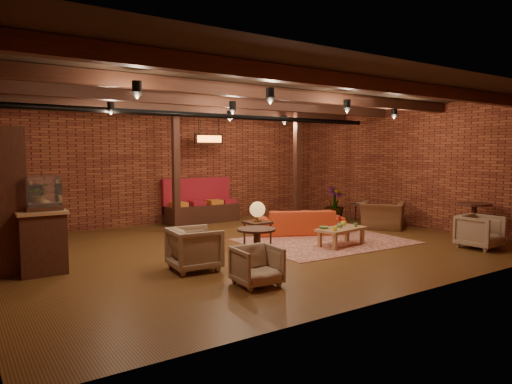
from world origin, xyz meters
TOP-DOWN VIEW (x-y plane):
  - floor at (0.00, 0.00)m, footprint 10.00×10.00m
  - ceiling at (0.00, 0.00)m, footprint 10.00×8.00m
  - wall_back at (0.00, 4.00)m, footprint 10.00×0.02m
  - wall_front at (0.00, -4.00)m, footprint 10.00×0.02m
  - wall_right at (5.00, 0.00)m, footprint 0.02×8.00m
  - ceiling_beams at (0.00, 0.00)m, footprint 9.80×6.40m
  - ceiling_pipe at (0.00, 1.60)m, footprint 9.60×0.12m
  - post_left at (-0.60, 2.60)m, footprint 0.16×0.16m
  - post_right at (2.80, 2.00)m, footprint 0.16×0.16m
  - service_counter at (-4.10, 1.00)m, footprint 0.80×2.50m
  - plant_counter at (-4.00, 1.20)m, footprint 0.35×0.39m
  - shelving_hutch at (-4.50, 1.10)m, footprint 0.52×2.00m
  - banquette at (0.60, 3.55)m, footprint 2.10×0.70m
  - service_sign at (0.60, 3.10)m, footprint 0.86×0.06m
  - ceiling_spotlights at (0.00, 0.00)m, footprint 6.40×4.40m
  - rug at (1.62, -0.48)m, footprint 3.57×2.77m
  - sofa at (1.72, 0.57)m, footprint 2.22×1.59m
  - coffee_table at (1.55, -1.03)m, footprint 1.20×0.72m
  - side_table_lamp at (-0.15, -0.38)m, footprint 0.48×0.48m
  - round_table_left at (-0.99, -1.58)m, footprint 0.66×0.66m
  - armchair_a at (-1.92, -1.10)m, footprint 0.80×0.84m
  - armchair_b at (-1.55, -2.43)m, footprint 0.67×0.64m
  - armchair_right at (4.02, -0.03)m, footprint 1.17×1.27m
  - side_table_book at (4.40, 1.16)m, footprint 0.59×0.59m
  - round_table_right at (4.40, -2.30)m, footprint 0.73×0.73m
  - armchair_far at (3.77, -2.81)m, footprint 0.78×0.74m
  - plant_tall at (3.91, 1.65)m, footprint 2.04×2.04m

SIDE VIEW (x-z plane):
  - floor at x=0.00m, z-range 0.00..0.00m
  - rug at x=1.62m, z-range 0.00..0.01m
  - sofa at x=1.72m, z-range 0.00..0.60m
  - armchair_b at x=-1.55m, z-range 0.00..0.65m
  - coffee_table at x=1.55m, z-range 0.03..0.67m
  - armchair_far at x=3.77m, z-range 0.00..0.76m
  - armchair_a at x=-1.92m, z-range 0.00..0.80m
  - armchair_right at x=4.02m, z-range 0.00..0.93m
  - round_table_left at x=-0.99m, z-range 0.12..0.81m
  - side_table_book at x=4.40m, z-range 0.21..0.75m
  - banquette at x=0.60m, z-range 0.00..1.00m
  - round_table_right at x=4.40m, z-range 0.14..1.00m
  - side_table_lamp at x=-0.15m, z-range 0.26..1.25m
  - service_counter at x=-4.10m, z-range 0.00..1.60m
  - shelving_hutch at x=-4.50m, z-range 0.00..2.40m
  - plant_counter at x=-4.00m, z-range 1.07..1.37m
  - plant_tall at x=3.91m, z-range 0.00..2.96m
  - wall_back at x=0.00m, z-range 0.00..3.20m
  - wall_front at x=0.00m, z-range 0.00..3.20m
  - wall_right at x=5.00m, z-range 0.00..3.20m
  - post_left at x=-0.60m, z-range 0.00..3.20m
  - post_right at x=2.80m, z-range 0.00..3.20m
  - service_sign at x=0.60m, z-range 2.20..2.50m
  - ceiling_pipe at x=0.00m, z-range 2.79..2.91m
  - ceiling_spotlights at x=0.00m, z-range 2.72..3.00m
  - ceiling_beams at x=0.00m, z-range 2.97..3.19m
  - ceiling at x=0.00m, z-range 3.19..3.21m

